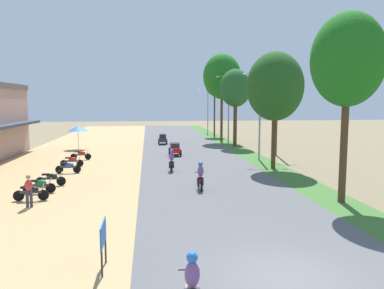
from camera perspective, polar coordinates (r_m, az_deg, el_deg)
The scene contains 25 objects.
ground_plane at distance 12.15m, azimuth 13.82°, elevation -19.13°, with size 180.00×180.00×0.00m, color #7A6B4C.
road_strip at distance 12.13m, azimuth 13.82°, elevation -18.96°, with size 9.00×140.00×0.08m, color #565659.
parked_motorbike_nearest at distance 21.54m, azimuth -23.02°, elevation -6.52°, with size 1.80×0.54×0.94m.
parked_motorbike_second at distance 23.09m, azimuth -21.96°, elevation -5.62°, with size 1.80×0.54×0.94m.
parked_motorbike_third at distance 24.82m, azimuth -20.45°, elevation -4.73°, with size 1.80×0.54×0.94m.
parked_motorbike_fourth at distance 28.72m, azimuth -18.11°, elevation -3.16°, with size 1.80×0.54×0.94m.
parked_motorbike_fifth at distance 31.43m, azimuth -17.60°, elevation -2.32°, with size 1.80×0.54×0.94m.
parked_motorbike_sixth at distance 34.94m, azimuth -16.36°, elevation -1.42°, with size 1.80×0.54×0.94m.
street_signboard at distance 12.19m, azimuth -13.22°, elevation -13.38°, with size 0.06×1.30×1.50m.
vendor_umbrella at distance 42.53m, azimuth -16.81°, elevation 2.32°, with size 2.20×2.20×2.52m.
pedestrian_on_shoulder at distance 20.17m, azimuth -23.37°, elevation -6.20°, with size 0.40×0.31×1.62m.
median_tree_nearest at distance 20.64m, azimuth 22.39°, elevation 11.60°, with size 3.61×3.61×9.54m.
median_tree_second at distance 29.63m, azimuth 12.38°, elevation 8.50°, with size 4.31×4.31×8.89m.
median_tree_third at distance 43.48m, azimuth 6.57°, elevation 8.36°, with size 3.54×3.54×8.79m.
median_tree_fourth at distance 49.00m, azimuth 4.53°, elevation 10.18°, with size 4.78×4.78×11.19m.
median_tree_fifth at distance 56.86m, azimuth 3.43°, elevation 9.01°, with size 2.83×2.83×9.39m.
streetlamp_near at distance 33.71m, azimuth 10.20°, elevation 5.23°, with size 3.16×0.20×7.73m.
streetlamp_mid at distance 46.26m, azimuth 5.54°, elevation 5.99°, with size 3.16×0.20×8.30m.
streetlamp_far at distance 62.01m, azimuth 2.40°, elevation 5.64°, with size 3.16×0.20×7.25m.
utility_pole_near at distance 37.43m, azimuth 12.67°, elevation 5.99°, with size 1.80×0.20×9.57m.
car_sedan_red at distance 36.21m, azimuth -2.60°, elevation -0.59°, with size 1.10×2.26×1.19m.
car_hatchback_charcoal at distance 45.71m, azimuth -4.44°, elevation 0.89°, with size 1.04×2.00×1.23m.
motorbike_foreground_rider at distance 9.62m, azimuth -0.07°, elevation -20.49°, with size 0.54×1.80×1.66m.
motorbike_ahead_second at distance 22.19m, azimuth 1.25°, elevation -4.83°, with size 0.54×1.80×1.66m.
motorbike_ahead_third at distance 28.00m, azimuth -3.11°, elevation -2.46°, with size 0.54×1.80×1.66m.
Camera 1 is at (-3.96, -10.23, 5.22)m, focal length 35.42 mm.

